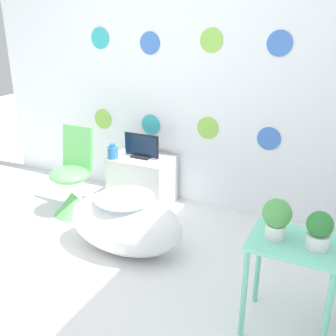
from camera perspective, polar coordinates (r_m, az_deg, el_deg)
ground_plane at (r=2.71m, az=-15.72°, el=-19.47°), size 12.00×12.00×0.00m
wall_back_dotted at (r=3.67m, az=2.01°, el=14.35°), size 4.25×0.05×2.60m
bathtub at (r=3.09m, az=-6.15°, el=-7.90°), size 0.94×0.56×0.47m
chair at (r=3.73m, az=-13.73°, el=-2.78°), size 0.37×0.37×0.81m
tv_cabinet at (r=3.86m, az=-3.77°, el=-1.74°), size 0.59×0.41×0.47m
tv at (r=3.74m, az=-3.87°, el=3.00°), size 0.36×0.12×0.23m
vase at (r=3.75m, az=-8.01°, el=2.29°), size 0.10×0.10×0.15m
side_table at (r=2.33m, az=17.67°, el=-12.51°), size 0.49×0.38×0.59m
potted_plant_left at (r=2.21m, az=15.51°, el=-6.83°), size 0.16×0.16×0.23m
potted_plant_right at (r=2.20m, az=21.07°, el=-8.36°), size 0.14×0.14×0.21m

